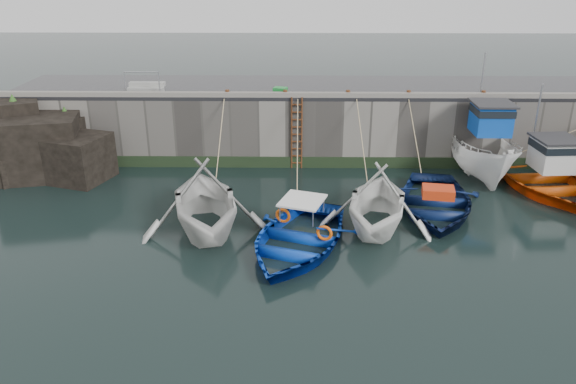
{
  "coord_description": "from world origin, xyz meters",
  "views": [
    {
      "loc": [
        -2.04,
        -13.67,
        8.61
      ],
      "look_at": [
        -2.3,
        4.2,
        1.2
      ],
      "focal_mm": 35.0,
      "sensor_mm": 36.0,
      "label": 1
    }
  ],
  "objects_px": {
    "fish_crate": "(280,91)",
    "bollard_e": "(483,94)",
    "boat_near_blue": "(297,247)",
    "bollard_a": "(227,93)",
    "boat_far_white": "(482,152)",
    "ladder": "(297,134)",
    "bollard_b": "(285,93)",
    "bollard_c": "(348,93)",
    "boat_near_navy": "(434,209)",
    "boat_near_white": "(206,229)",
    "boat_far_orange": "(542,177)",
    "bollard_d": "(409,94)",
    "boat_near_blacktrim": "(376,227)"
  },
  "relations": [
    {
      "from": "fish_crate",
      "to": "bollard_b",
      "type": "bearing_deg",
      "value": -44.65
    },
    {
      "from": "boat_near_blue",
      "to": "bollard_e",
      "type": "relative_size",
      "value": 19.96
    },
    {
      "from": "bollard_b",
      "to": "bollard_e",
      "type": "distance_m",
      "value": 8.5
    },
    {
      "from": "bollard_b",
      "to": "bollard_c",
      "type": "bearing_deg",
      "value": 0.0
    },
    {
      "from": "bollard_d",
      "to": "boat_far_white",
      "type": "bearing_deg",
      "value": -17.38
    },
    {
      "from": "boat_near_blue",
      "to": "boat_near_navy",
      "type": "xyz_separation_m",
      "value": [
        5.11,
        3.04,
        0.0
      ]
    },
    {
      "from": "boat_far_orange",
      "to": "fish_crate",
      "type": "height_order",
      "value": "boat_far_orange"
    },
    {
      "from": "bollard_e",
      "to": "boat_near_white",
      "type": "bearing_deg",
      "value": -149.42
    },
    {
      "from": "boat_far_white",
      "to": "bollard_e",
      "type": "height_order",
      "value": "boat_far_white"
    },
    {
      "from": "boat_near_blue",
      "to": "bollard_c",
      "type": "distance_m",
      "value": 8.75
    },
    {
      "from": "boat_near_blue",
      "to": "bollard_b",
      "type": "xyz_separation_m",
      "value": [
        -0.52,
        7.8,
        3.3
      ]
    },
    {
      "from": "boat_near_navy",
      "to": "boat_near_blue",
      "type": "bearing_deg",
      "value": -139.94
    },
    {
      "from": "boat_near_white",
      "to": "fish_crate",
      "type": "relative_size",
      "value": 9.67
    },
    {
      "from": "boat_near_navy",
      "to": "bollard_a",
      "type": "xyz_separation_m",
      "value": [
        -8.14,
        4.76,
        3.3
      ]
    },
    {
      "from": "bollard_a",
      "to": "boat_far_white",
      "type": "bearing_deg",
      "value": -5.13
    },
    {
      "from": "boat_far_orange",
      "to": "bollard_d",
      "type": "relative_size",
      "value": 23.71
    },
    {
      "from": "boat_near_blue",
      "to": "bollard_a",
      "type": "xyz_separation_m",
      "value": [
        -3.02,
        7.8,
        3.3
      ]
    },
    {
      "from": "bollard_a",
      "to": "bollard_b",
      "type": "bearing_deg",
      "value": 0.0
    },
    {
      "from": "bollard_b",
      "to": "bollard_d",
      "type": "distance_m",
      "value": 5.3
    },
    {
      "from": "boat_far_orange",
      "to": "bollard_a",
      "type": "xyz_separation_m",
      "value": [
        -13.03,
        2.41,
        2.88
      ]
    },
    {
      "from": "ladder",
      "to": "boat_near_navy",
      "type": "bearing_deg",
      "value": -40.77
    },
    {
      "from": "boat_far_white",
      "to": "bollard_e",
      "type": "bearing_deg",
      "value": 87.19
    },
    {
      "from": "boat_far_orange",
      "to": "bollard_a",
      "type": "distance_m",
      "value": 13.56
    },
    {
      "from": "boat_far_orange",
      "to": "bollard_d",
      "type": "bearing_deg",
      "value": 151.46
    },
    {
      "from": "fish_crate",
      "to": "bollard_b",
      "type": "distance_m",
      "value": 0.5
    },
    {
      "from": "bollard_c",
      "to": "boat_near_navy",
      "type": "bearing_deg",
      "value": -58.35
    },
    {
      "from": "ladder",
      "to": "boat_near_white",
      "type": "relative_size",
      "value": 0.6
    },
    {
      "from": "boat_far_white",
      "to": "bollard_e",
      "type": "relative_size",
      "value": 21.92
    },
    {
      "from": "boat_near_white",
      "to": "bollard_b",
      "type": "xyz_separation_m",
      "value": [
        2.63,
        6.57,
        3.3
      ]
    },
    {
      "from": "fish_crate",
      "to": "bollard_b",
      "type": "relative_size",
      "value": 1.97
    },
    {
      "from": "ladder",
      "to": "fish_crate",
      "type": "distance_m",
      "value": 2.02
    },
    {
      "from": "ladder",
      "to": "bollard_e",
      "type": "bearing_deg",
      "value": 2.4
    },
    {
      "from": "ladder",
      "to": "bollard_a",
      "type": "height_order",
      "value": "bollard_a"
    },
    {
      "from": "bollard_c",
      "to": "boat_far_white",
      "type": "bearing_deg",
      "value": -9.71
    },
    {
      "from": "ladder",
      "to": "fish_crate",
      "type": "relative_size",
      "value": 5.81
    },
    {
      "from": "boat_near_blacktrim",
      "to": "boat_far_white",
      "type": "relative_size",
      "value": 0.79
    },
    {
      "from": "boat_near_blue",
      "to": "bollard_a",
      "type": "height_order",
      "value": "bollard_a"
    },
    {
      "from": "boat_far_orange",
      "to": "fish_crate",
      "type": "xyz_separation_m",
      "value": [
        -10.75,
        2.86,
        2.89
      ]
    },
    {
      "from": "ladder",
      "to": "bollard_c",
      "type": "distance_m",
      "value": 2.81
    },
    {
      "from": "bollard_b",
      "to": "boat_far_orange",
      "type": "bearing_deg",
      "value": -12.9
    },
    {
      "from": "ladder",
      "to": "bollard_b",
      "type": "xyz_separation_m",
      "value": [
        -0.5,
        0.34,
        1.71
      ]
    },
    {
      "from": "fish_crate",
      "to": "bollard_e",
      "type": "height_order",
      "value": "fish_crate"
    },
    {
      "from": "boat_near_navy",
      "to": "boat_far_orange",
      "type": "bearing_deg",
      "value": 35.03
    },
    {
      "from": "boat_far_white",
      "to": "fish_crate",
      "type": "xyz_separation_m",
      "value": [
        -8.66,
        1.43,
        2.3
      ]
    },
    {
      "from": "boat_far_white",
      "to": "bollard_a",
      "type": "bearing_deg",
      "value": 175.78
    },
    {
      "from": "ladder",
      "to": "bollard_e",
      "type": "xyz_separation_m",
      "value": [
        8.0,
        0.34,
        1.71
      ]
    },
    {
      "from": "ladder",
      "to": "boat_near_white",
      "type": "bearing_deg",
      "value": -116.61
    },
    {
      "from": "ladder",
      "to": "boat_near_navy",
      "type": "height_order",
      "value": "ladder"
    },
    {
      "from": "bollard_d",
      "to": "bollard_c",
      "type": "bearing_deg",
      "value": 180.0
    },
    {
      "from": "fish_crate",
      "to": "bollard_e",
      "type": "xyz_separation_m",
      "value": [
        8.73,
        -0.45,
        -0.01
      ]
    }
  ]
}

